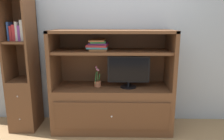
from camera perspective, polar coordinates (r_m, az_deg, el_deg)
painted_rear_wall at (r=3.22m, az=0.15°, el=10.70°), size 6.00×0.10×2.80m
media_console at (r=3.06m, az=0.02°, el=-7.37°), size 1.65×0.60×1.42m
tv_monitor at (r=2.91m, az=4.48°, el=-0.34°), size 0.58×0.22×0.44m
potted_plant at (r=2.99m, az=-3.91°, el=-3.29°), size 0.10×0.11×0.29m
magazine_stack at (r=2.89m, az=-3.78°, el=6.73°), size 0.30×0.34×0.14m
bookshelf_tall at (r=3.28m, az=-22.62°, el=-3.57°), size 0.36×0.44×1.90m
upright_book_row at (r=3.16m, az=-23.92°, el=9.36°), size 0.23×0.17×0.27m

